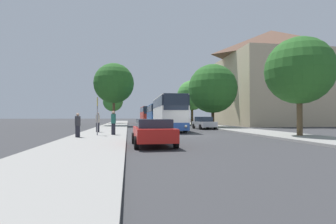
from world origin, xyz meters
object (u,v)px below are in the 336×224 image
(bus_front, at_px, (168,113))
(tree_right_near, at_px, (299,71))
(bus_rear, at_px, (147,115))
(parked_car_left_curb, at_px, (153,132))
(pedestrian_waiting_near, at_px, (113,123))
(tree_left_near, at_px, (114,83))
(pedestrian_walking_back, at_px, (98,122))
(tree_left_far, at_px, (113,102))
(parked_car_right_near, at_px, (204,123))
(tree_right_mid, at_px, (192,95))
(bus_middle, at_px, (157,115))
(pedestrian_waiting_far, at_px, (78,125))
(bus_stop_sign, at_px, (97,112))
(tree_right_far, at_px, (213,89))
(parked_car_right_far, at_px, (179,121))

(bus_front, distance_m, tree_right_near, 13.40)
(bus_rear, distance_m, parked_car_left_curb, 43.07)
(pedestrian_waiting_near, xyz_separation_m, tree_left_near, (-1.10, 21.03, 5.56))
(pedestrian_walking_back, xyz_separation_m, tree_left_far, (-0.41, 30.33, 3.48))
(parked_car_right_near, height_order, tree_left_near, tree_left_near)
(parked_car_right_near, bearing_deg, tree_right_near, 101.12)
(tree_right_mid, bearing_deg, tree_left_near, -170.35)
(bus_middle, distance_m, tree_right_near, 25.49)
(bus_rear, bearing_deg, tree_left_far, -161.62)
(parked_car_left_curb, relative_size, pedestrian_waiting_far, 2.59)
(bus_front, bearing_deg, pedestrian_walking_back, -149.23)
(bus_front, relative_size, bus_stop_sign, 3.83)
(bus_front, bearing_deg, tree_left_near, 116.41)
(tree_right_far, bearing_deg, tree_left_far, 124.06)
(parked_car_right_near, bearing_deg, bus_stop_sign, 40.05)
(tree_right_near, bearing_deg, parked_car_right_near, 104.14)
(pedestrian_waiting_near, distance_m, tree_right_near, 14.15)
(pedestrian_waiting_near, xyz_separation_m, tree_right_near, (13.34, -2.86, 3.78))
(tree_left_far, xyz_separation_m, tree_right_mid, (13.80, -10.65, 0.59))
(tree_right_far, bearing_deg, parked_car_right_far, 103.81)
(bus_middle, xyz_separation_m, tree_right_far, (6.57, -8.15, 3.41))
(bus_rear, height_order, pedestrian_walking_back, bus_rear)
(bus_rear, distance_m, pedestrian_waiting_near, 36.78)
(tree_right_mid, bearing_deg, parked_car_left_curb, -107.62)
(pedestrian_waiting_near, bearing_deg, tree_left_near, 169.93)
(bus_front, relative_size, parked_car_left_curb, 2.57)
(bus_middle, bearing_deg, bus_front, -90.29)
(bus_front, relative_size, pedestrian_waiting_near, 5.97)
(tree_left_far, bearing_deg, bus_stop_sign, -88.64)
(pedestrian_waiting_near, height_order, pedestrian_waiting_far, pedestrian_waiting_near)
(parked_car_left_curb, distance_m, tree_right_near, 12.26)
(bus_rear, bearing_deg, tree_right_near, -79.23)
(parked_car_right_far, bearing_deg, parked_car_right_near, 90.03)
(tree_left_far, height_order, tree_right_far, tree_right_far)
(parked_car_left_curb, relative_size, tree_right_mid, 0.56)
(parked_car_right_far, distance_m, tree_left_far, 16.22)
(tree_left_near, height_order, tree_left_far, tree_left_near)
(parked_car_left_curb, bearing_deg, bus_front, 76.63)
(parked_car_right_far, xyz_separation_m, bus_stop_sign, (-10.78, -23.45, 1.09))
(pedestrian_waiting_far, relative_size, tree_right_far, 0.19)
(bus_rear, relative_size, pedestrian_waiting_near, 6.21)
(bus_front, relative_size, pedestrian_walking_back, 6.18)
(pedestrian_waiting_far, height_order, tree_right_far, tree_right_far)
(parked_car_right_far, height_order, pedestrian_waiting_far, pedestrian_waiting_far)
(bus_rear, bearing_deg, bus_front, -90.72)
(pedestrian_waiting_near, relative_size, tree_left_far, 0.28)
(parked_car_right_far, bearing_deg, pedestrian_waiting_far, 63.01)
(parked_car_left_curb, distance_m, tree_right_far, 22.35)
(parked_car_right_near, height_order, parked_car_right_far, parked_car_right_far)
(pedestrian_waiting_near, relative_size, tree_right_near, 0.25)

